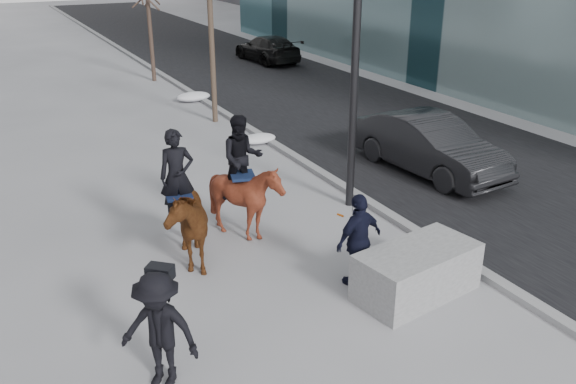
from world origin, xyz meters
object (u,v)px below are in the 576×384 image
planter (417,272)px  mounted_left (182,215)px  car_near (429,145)px  mounted_right (245,191)px

planter → mounted_left: (-3.21, 3.05, 0.53)m
car_near → mounted_left: (-7.39, -1.67, 0.21)m
mounted_right → car_near: bearing=12.2°
planter → mounted_left: bearing=136.5°
planter → car_near: 6.31m
car_near → mounted_right: size_ratio=1.78×
planter → mounted_left: size_ratio=0.84×
planter → mounted_right: size_ratio=0.85×
car_near → mounted_left: bearing=-171.8°
planter → mounted_right: bearing=116.6°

